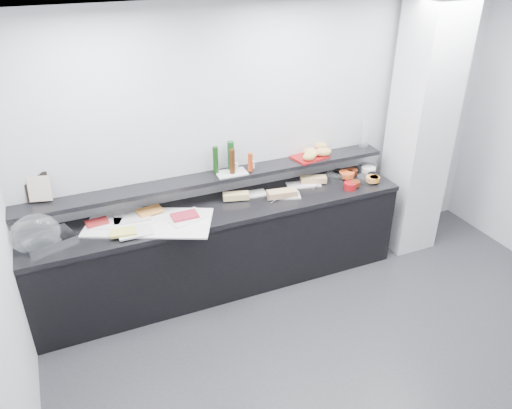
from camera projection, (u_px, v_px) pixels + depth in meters
name	position (u px, v px, depth m)	size (l,w,h in m)	color
ground	(379.00, 383.00, 3.99)	(5.00, 5.00, 0.00)	#2D2D30
back_wall	(276.00, 141.00, 4.95)	(5.00, 0.02, 2.70)	#B9BCC1
ceiling	(439.00, 31.00, 2.69)	(5.00, 5.00, 0.00)	white
column	(420.00, 131.00, 5.18)	(0.50, 0.50, 2.70)	silver
buffet_cabinet	(223.00, 249.00, 4.91)	(3.60, 0.60, 0.85)	black
counter_top	(221.00, 209.00, 4.69)	(3.62, 0.62, 0.05)	black
wall_shelf	(214.00, 178.00, 4.71)	(3.60, 0.25, 0.04)	black
cloche_base	(48.00, 240.00, 4.15)	(0.40, 0.27, 0.04)	#B3B4BA
cloche_dome	(35.00, 234.00, 4.03)	(0.40, 0.26, 0.34)	white
linen_runner	(149.00, 222.00, 4.42)	(1.09, 0.52, 0.01)	silver
platter_meat_a	(104.00, 224.00, 4.37)	(0.29, 0.19, 0.01)	white
food_meat_a	(97.00, 222.00, 4.36)	(0.19, 0.12, 0.02)	maroon
platter_salmon	(132.00, 217.00, 4.47)	(0.33, 0.22, 0.01)	silver
food_salmon	(150.00, 211.00, 4.54)	(0.22, 0.14, 0.02)	orange
platter_cheese	(135.00, 232.00, 4.25)	(0.29, 0.19, 0.01)	silver
food_cheese	(123.00, 232.00, 4.21)	(0.21, 0.14, 0.02)	#D7CD53
platter_meat_b	(187.00, 218.00, 4.46)	(0.33, 0.22, 0.01)	white
food_meat_b	(185.00, 216.00, 4.46)	(0.23, 0.15, 0.02)	maroon
sandwich_plate_left	(250.00, 194.00, 4.89)	(0.33, 0.14, 0.01)	white
sandwich_food_left	(236.00, 196.00, 4.78)	(0.25, 0.10, 0.06)	#DEBF74
tongs_left	(246.00, 197.00, 4.81)	(0.01, 0.01, 0.16)	silver
sandwich_plate_mid	(284.00, 196.00, 4.86)	(0.32, 0.14, 0.01)	silver
sandwich_food_mid	(282.00, 193.00, 4.82)	(0.29, 0.11, 0.06)	tan
tongs_mid	(276.00, 200.00, 4.76)	(0.01, 0.01, 0.16)	#ACAFB3
sandwich_plate_right	(303.00, 185.00, 5.08)	(0.34, 0.15, 0.01)	silver
sandwich_food_right	(313.00, 179.00, 5.10)	(0.26, 0.10, 0.06)	tan
tongs_right	(316.00, 187.00, 5.01)	(0.01, 0.01, 0.16)	#B3B6BB
bowl_glass_fruit	(334.00, 177.00, 5.17)	(0.18, 0.18, 0.07)	white
fill_glass_fruit	(347.00, 174.00, 5.20)	(0.16, 0.16, 0.05)	#EC5620
bowl_black_jam	(340.00, 174.00, 5.23)	(0.15, 0.15, 0.07)	black
fill_black_jam	(352.00, 172.00, 5.26)	(0.11, 0.11, 0.05)	#5D1F0D
bowl_glass_cream	(367.00, 168.00, 5.36)	(0.20, 0.20, 0.07)	white
fill_glass_cream	(369.00, 170.00, 5.30)	(0.15, 0.15, 0.05)	white
bowl_red_jam	(350.00, 186.00, 4.99)	(0.13, 0.13, 0.07)	maroon
fill_red_jam	(355.00, 183.00, 5.01)	(0.10, 0.10, 0.05)	#531F0B
bowl_glass_salmon	(365.00, 179.00, 5.12)	(0.17, 0.17, 0.07)	white
fill_glass_salmon	(372.00, 179.00, 5.10)	(0.13, 0.13, 0.05)	orange
bowl_black_fruit	(374.00, 177.00, 5.17)	(0.13, 0.13, 0.07)	black
fill_black_fruit	(375.00, 179.00, 5.10)	(0.11, 0.11, 0.05)	orange
framed_print	(37.00, 187.00, 4.20)	(0.19, 0.02, 0.26)	black
print_art	(39.00, 189.00, 4.17)	(0.19, 0.00, 0.22)	#CBAC92
condiment_tray	(232.00, 173.00, 4.74)	(0.29, 0.18, 0.01)	silver
bottle_green_a	(216.00, 160.00, 4.67)	(0.05, 0.05, 0.26)	black
bottle_brown	(232.00, 161.00, 4.66)	(0.05, 0.05, 0.24)	#391B0A
bottle_green_b	(231.00, 156.00, 4.73)	(0.06, 0.06, 0.28)	#103D15
bottle_hot	(250.00, 162.00, 4.72)	(0.05, 0.05, 0.18)	#AD310C
shaker_salt	(253.00, 165.00, 4.81)	(0.03, 0.03, 0.07)	silver
shaker_pepper	(236.00, 166.00, 4.77)	(0.03, 0.03, 0.07)	silver
bread_tray	(310.00, 157.00, 5.06)	(0.35, 0.24, 0.02)	maroon
bread_roll_nw	(310.00, 152.00, 5.06)	(0.15, 0.10, 0.08)	tan
bread_roll_ne	(321.00, 146.00, 5.18)	(0.14, 0.09, 0.08)	tan
bread_roll_sw	(309.00, 157.00, 4.94)	(0.15, 0.09, 0.08)	tan
bread_roll_s	(323.00, 152.00, 5.04)	(0.14, 0.09, 0.08)	tan
bread_roll_se	(325.00, 152.00, 5.05)	(0.15, 0.09, 0.08)	#BF8649
bread_roll_midw	(311.00, 154.00, 5.00)	(0.14, 0.09, 0.08)	#D8A852
bread_roll_mide	(320.00, 152.00, 5.05)	(0.13, 0.08, 0.08)	tan
carafe	(364.00, 135.00, 5.22)	(0.10, 0.10, 0.30)	white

